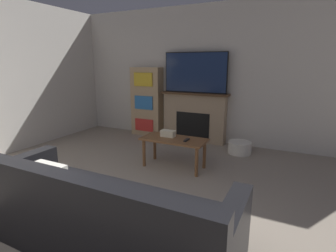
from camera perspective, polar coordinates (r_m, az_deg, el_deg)
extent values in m
cube|color=beige|center=(5.42, 7.96, 10.89)|extent=(6.69, 0.06, 2.70)
cube|color=beige|center=(5.52, -30.46, 9.22)|extent=(0.06, 5.10, 2.70)
cube|color=tan|center=(5.44, 5.79, 1.76)|extent=(1.29, 0.22, 0.97)
cube|color=black|center=(5.37, 5.32, 0.10)|extent=(0.71, 0.01, 0.53)
cube|color=#4C331E|center=(5.35, 5.85, 7.02)|extent=(1.39, 0.28, 0.04)
cube|color=black|center=(5.31, 5.96, 11.50)|extent=(1.30, 0.03, 0.80)
cube|color=#19284C|center=(5.30, 5.90, 11.50)|extent=(1.26, 0.01, 0.76)
cube|color=black|center=(2.60, -13.83, -19.36)|extent=(2.43, 0.90, 0.40)
cube|color=black|center=(2.17, -20.89, -14.69)|extent=(2.43, 0.16, 0.40)
cube|color=black|center=(3.33, -29.42, -11.02)|extent=(0.16, 0.90, 0.62)
cube|color=black|center=(2.10, 13.04, -24.54)|extent=(0.16, 0.90, 0.62)
cube|color=silver|center=(2.74, -24.43, -10.32)|extent=(0.36, 0.14, 0.28)
cube|color=brown|center=(4.02, 1.31, -2.93)|extent=(1.00, 0.47, 0.03)
cylinder|color=brown|center=(4.15, -5.24, -5.86)|extent=(0.05, 0.05, 0.44)
cylinder|color=brown|center=(3.79, 6.24, -7.81)|extent=(0.05, 0.05, 0.44)
cylinder|color=brown|center=(4.43, -2.90, -4.53)|extent=(0.05, 0.05, 0.44)
cylinder|color=brown|center=(4.09, 7.92, -6.19)|extent=(0.05, 0.05, 0.44)
cube|color=beige|center=(4.10, -0.02, -1.63)|extent=(0.22, 0.12, 0.10)
cube|color=black|center=(3.91, 4.07, -3.05)|extent=(0.04, 0.15, 0.02)
cube|color=tan|center=(5.86, -4.60, 5.27)|extent=(0.70, 0.26, 1.50)
cube|color=red|center=(5.84, -5.23, 0.22)|extent=(0.45, 0.03, 0.27)
cube|color=#2D70B7|center=(5.74, -5.34, 5.08)|extent=(0.44, 0.03, 0.29)
cube|color=gold|center=(5.69, -5.45, 10.06)|extent=(0.45, 0.03, 0.29)
cylinder|color=silver|center=(4.91, 15.36, -4.54)|extent=(0.41, 0.41, 0.21)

